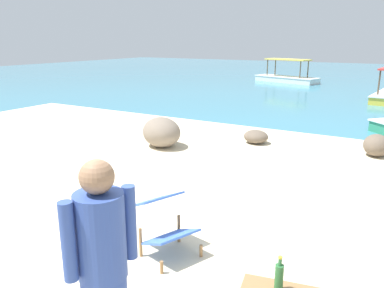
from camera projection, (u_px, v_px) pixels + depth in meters
name	position (u px, v px, depth m)	size (l,w,h in m)	color
sand_beach	(96.00, 257.00, 4.27)	(18.00, 14.00, 0.04)	beige
water_surface	(363.00, 81.00, 22.59)	(60.00, 36.00, 0.03)	teal
bottle	(279.00, 277.00, 2.95)	(0.07, 0.07, 0.30)	#2D6B38
deck_chair_far	(163.00, 220.00, 4.27)	(0.91, 0.78, 0.68)	olive
person_standing	(102.00, 258.00, 2.50)	(0.32, 0.48, 1.62)	#334C99
shore_rock_medium	(377.00, 145.00, 7.85)	(0.58, 0.51, 0.46)	#6B5B4C
shore_rock_small	(161.00, 132.00, 8.52)	(0.97, 0.79, 0.66)	gray
shore_rock_flat	(256.00, 137.00, 8.86)	(0.58, 0.52, 0.30)	#6B5B4C
boat_white	(287.00, 77.00, 21.71)	(3.85, 2.18, 1.29)	white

